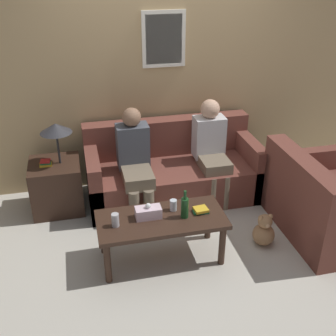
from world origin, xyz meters
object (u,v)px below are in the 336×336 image
(coffee_table, at_px, (161,224))
(drinking_glass, at_px, (173,205))
(couch_main, at_px, (172,172))
(teddy_bear, at_px, (264,231))
(person_left, at_px, (135,159))
(couch_side, at_px, (322,206))
(wine_bottle, at_px, (185,207))
(person_right, at_px, (211,147))

(coffee_table, bearing_deg, drinking_glass, 36.12)
(couch_main, relative_size, teddy_bear, 5.75)
(couch_main, distance_m, drinking_glass, 1.05)
(person_left, bearing_deg, coffee_table, -84.72)
(drinking_glass, distance_m, person_left, 0.85)
(couch_side, height_order, coffee_table, couch_side)
(wine_bottle, relative_size, person_right, 0.24)
(wine_bottle, bearing_deg, person_right, 60.18)
(drinking_glass, bearing_deg, teddy_bear, -7.73)
(coffee_table, xyz_separation_m, person_left, (-0.08, 0.91, 0.21))
(drinking_glass, bearing_deg, couch_main, 76.89)
(couch_side, xyz_separation_m, drinking_glass, (-1.53, 0.04, 0.21))
(couch_main, bearing_deg, person_left, -156.69)
(person_right, xyz_separation_m, teddy_bear, (0.22, -1.00, -0.47))
(couch_side, relative_size, coffee_table, 1.07)
(coffee_table, bearing_deg, couch_side, 2.00)
(couch_side, distance_m, person_right, 1.31)
(wine_bottle, bearing_deg, couch_main, 81.84)
(couch_main, height_order, person_right, person_right)
(wine_bottle, bearing_deg, teddy_bear, 0.95)
(wine_bottle, xyz_separation_m, teddy_bear, (0.80, 0.01, -0.41))
(couch_side, bearing_deg, drinking_glass, 88.50)
(person_left, height_order, teddy_bear, person_left)
(couch_main, bearing_deg, teddy_bear, -60.30)
(person_left, bearing_deg, couch_main, 23.31)
(drinking_glass, bearing_deg, wine_bottle, -61.72)
(wine_bottle, height_order, teddy_bear, wine_bottle)
(couch_side, distance_m, coffee_table, 1.66)
(person_right, relative_size, teddy_bear, 3.36)
(couch_main, bearing_deg, person_right, -16.47)
(coffee_table, bearing_deg, person_left, 95.28)
(person_right, bearing_deg, teddy_bear, -77.43)
(person_right, distance_m, teddy_bear, 1.13)
(couch_main, relative_size, wine_bottle, 7.16)
(coffee_table, relative_size, person_left, 1.03)
(couch_main, relative_size, person_right, 1.71)
(couch_side, height_order, wine_bottle, couch_side)
(drinking_glass, height_order, person_left, person_left)
(person_left, bearing_deg, drinking_glass, -74.95)
(couch_side, xyz_separation_m, coffee_table, (-1.66, -0.06, 0.09))
(couch_main, height_order, wine_bottle, couch_main)
(drinking_glass, relative_size, teddy_bear, 0.31)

